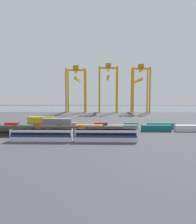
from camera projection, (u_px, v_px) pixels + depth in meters
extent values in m
plane|color=#424247|center=(96.00, 119.00, 125.07)|extent=(420.00, 420.00, 0.00)
cube|color=slate|center=(99.00, 108.00, 232.98)|extent=(400.00, 110.00, 0.01)
cube|color=silver|center=(42.00, 135.00, 62.24)|extent=(19.97, 3.10, 3.90)
cube|color=navy|center=(42.00, 135.00, 62.24)|extent=(19.57, 3.14, 0.64)
cube|color=black|center=(42.00, 133.00, 62.18)|extent=(19.17, 3.13, 0.90)
cube|color=slate|center=(42.00, 130.00, 62.09)|extent=(19.77, 2.85, 0.36)
cube|color=silver|center=(106.00, 135.00, 61.77)|extent=(19.97, 3.10, 3.90)
cube|color=navy|center=(106.00, 136.00, 61.78)|extent=(19.57, 3.14, 0.64)
cube|color=black|center=(106.00, 133.00, 61.72)|extent=(19.17, 3.13, 0.90)
cube|color=slate|center=(106.00, 130.00, 61.63)|extent=(19.77, 2.85, 0.36)
cube|color=#232326|center=(16.00, 134.00, 70.42)|extent=(13.89, 2.50, 1.10)
cylinder|color=#2D2823|center=(16.00, 129.00, 70.26)|extent=(13.89, 2.87, 2.87)
cylinder|color=#2D2823|center=(15.00, 125.00, 70.12)|extent=(0.70, 0.70, 0.36)
cube|color=#232326|center=(60.00, 135.00, 70.06)|extent=(13.89, 2.50, 1.10)
cylinder|color=#2D2823|center=(60.00, 129.00, 69.89)|extent=(13.89, 2.87, 2.87)
cylinder|color=#2D2823|center=(59.00, 125.00, 69.76)|extent=(0.70, 0.70, 0.36)
cube|color=#232326|center=(104.00, 135.00, 69.69)|extent=(13.89, 2.50, 1.10)
cylinder|color=#2D2823|center=(104.00, 129.00, 69.53)|extent=(13.89, 2.87, 2.87)
cylinder|color=#2D2823|center=(104.00, 125.00, 69.40)|extent=(0.70, 0.70, 0.36)
cube|color=#146066|center=(25.00, 128.00, 81.05)|extent=(6.04, 2.44, 2.60)
cube|color=#AD211C|center=(57.00, 128.00, 80.74)|extent=(12.10, 2.44, 2.60)
cube|color=slate|center=(57.00, 122.00, 80.53)|extent=(12.10, 2.44, 2.60)
cube|color=orange|center=(90.00, 128.00, 80.43)|extent=(12.10, 2.44, 2.60)
cube|color=slate|center=(123.00, 128.00, 80.13)|extent=(12.10, 2.44, 2.60)
cube|color=#146066|center=(156.00, 128.00, 79.82)|extent=(12.10, 2.44, 2.60)
cube|color=silver|center=(190.00, 128.00, 79.51)|extent=(12.10, 2.44, 2.60)
cube|color=#AD211C|center=(12.00, 125.00, 87.73)|extent=(6.04, 2.44, 2.60)
cube|color=orange|center=(41.00, 125.00, 87.43)|extent=(12.10, 2.44, 2.60)
cube|color=gold|center=(41.00, 120.00, 87.21)|extent=(12.10, 2.44, 2.60)
cube|color=slate|center=(71.00, 125.00, 87.12)|extent=(6.04, 2.44, 2.60)
cube|color=maroon|center=(101.00, 126.00, 86.82)|extent=(6.04, 2.44, 2.60)
cube|color=#146066|center=(131.00, 126.00, 86.52)|extent=(6.04, 2.44, 2.60)
cube|color=#146066|center=(161.00, 126.00, 86.22)|extent=(12.10, 2.44, 2.60)
cylinder|color=gold|center=(66.00, 91.00, 166.43)|extent=(1.50, 1.50, 38.74)
cylinder|color=gold|center=(85.00, 91.00, 166.06)|extent=(1.50, 1.50, 38.74)
cylinder|color=gold|center=(68.00, 91.00, 176.76)|extent=(1.50, 1.50, 38.74)
cylinder|color=gold|center=(86.00, 91.00, 176.40)|extent=(1.50, 1.50, 38.74)
cube|color=gold|center=(76.00, 70.00, 169.90)|extent=(18.06, 1.20, 1.60)
cube|color=gold|center=(76.00, 72.00, 170.03)|extent=(1.20, 11.98, 1.60)
cube|color=gold|center=(78.00, 80.00, 183.94)|extent=(2.00, 38.56, 2.00)
cube|color=#A77A10|center=(76.00, 67.00, 169.71)|extent=(4.80, 4.00, 3.20)
cylinder|color=gold|center=(99.00, 90.00, 165.91)|extent=(1.50, 1.50, 40.49)
cylinder|color=gold|center=(117.00, 90.00, 165.56)|extent=(1.50, 1.50, 40.49)
cylinder|color=gold|center=(100.00, 90.00, 175.84)|extent=(1.50, 1.50, 40.49)
cylinder|color=gold|center=(116.00, 90.00, 175.50)|extent=(1.50, 1.50, 40.49)
cube|color=gold|center=(108.00, 68.00, 169.12)|extent=(17.16, 1.20, 1.60)
cube|color=gold|center=(108.00, 70.00, 169.25)|extent=(1.20, 11.57, 1.60)
cube|color=gold|center=(108.00, 78.00, 181.64)|extent=(2.00, 34.12, 2.00)
cube|color=#A77A10|center=(108.00, 65.00, 168.93)|extent=(4.80, 4.00, 3.20)
cylinder|color=gold|center=(133.00, 90.00, 165.48)|extent=(1.50, 1.50, 39.75)
cylinder|color=gold|center=(150.00, 90.00, 165.16)|extent=(1.50, 1.50, 39.75)
cylinder|color=gold|center=(131.00, 91.00, 175.02)|extent=(1.50, 1.50, 39.75)
cylinder|color=gold|center=(147.00, 91.00, 174.70)|extent=(1.50, 1.50, 39.75)
cube|color=gold|center=(141.00, 69.00, 168.54)|extent=(16.06, 1.20, 1.60)
cube|color=gold|center=(141.00, 71.00, 168.67)|extent=(1.20, 11.17, 1.60)
cube|color=gold|center=(138.00, 81.00, 182.49)|extent=(2.00, 37.77, 2.00)
cube|color=#A77A10|center=(141.00, 66.00, 168.35)|extent=(4.80, 4.00, 3.20)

